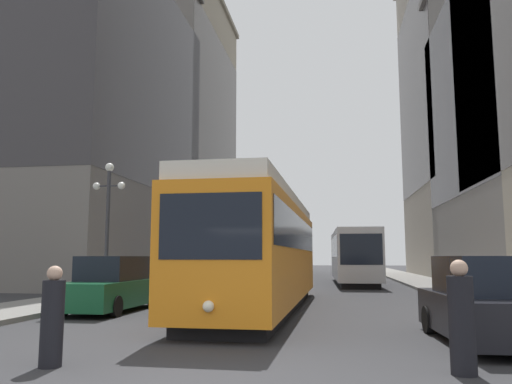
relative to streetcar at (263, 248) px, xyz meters
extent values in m
cube|color=gray|center=(-7.85, 29.45, -2.03)|extent=(3.28, 120.00, 0.15)
cube|color=gray|center=(8.48, 29.45, -2.03)|extent=(3.28, 120.00, 0.15)
cube|color=black|center=(0.00, 0.01, -1.93)|extent=(2.42, 13.26, 0.35)
cube|color=orange|center=(0.00, 0.01, -0.20)|extent=(2.83, 14.42, 3.10)
cube|color=black|center=(0.00, 0.01, 0.50)|extent=(2.85, 13.84, 1.08)
cube|color=silver|center=(0.00, 0.01, 1.57)|extent=(2.61, 14.12, 0.44)
cube|color=black|center=(-0.11, -7.16, 0.34)|extent=(2.21, 0.11, 1.40)
sphere|color=#F2EACC|center=(-0.11, -7.23, -1.30)|extent=(0.24, 0.24, 0.24)
cube|color=black|center=(3.72, 17.02, -1.93)|extent=(2.54, 11.39, 0.35)
cube|color=#B7B7BA|center=(3.72, 17.02, -0.20)|extent=(2.95, 12.38, 3.10)
cube|color=black|center=(3.72, 17.02, 0.34)|extent=(2.97, 11.89, 1.30)
cube|color=black|center=(3.92, 10.89, 0.11)|extent=(2.31, 0.15, 1.71)
cylinder|color=black|center=(-5.78, -2.80, -1.78)|extent=(0.19, 0.64, 0.64)
cylinder|color=black|center=(-5.75, 0.23, -1.78)|extent=(0.19, 0.64, 0.64)
cylinder|color=black|center=(-4.07, -2.81, -1.78)|extent=(0.19, 0.64, 0.64)
cylinder|color=black|center=(-4.04, 0.22, -1.78)|extent=(0.19, 0.64, 0.64)
cube|color=#14512D|center=(-4.91, -1.29, -1.50)|extent=(1.84, 4.90, 0.84)
cube|color=black|center=(-4.91, -1.17, -0.68)|extent=(1.61, 2.70, 0.80)
cylinder|color=black|center=(-5.72, 11.27, -1.78)|extent=(0.20, 0.65, 0.64)
cylinder|color=black|center=(-5.82, 13.89, -1.78)|extent=(0.20, 0.65, 0.64)
cylinder|color=black|center=(-4.01, 11.34, -1.78)|extent=(0.20, 0.65, 0.64)
cylinder|color=black|center=(-4.11, 13.95, -1.78)|extent=(0.20, 0.65, 0.64)
cube|color=navy|center=(-4.91, 12.61, -1.50)|extent=(1.96, 4.29, 0.84)
cube|color=black|center=(-4.92, 12.72, -0.68)|extent=(1.67, 2.38, 0.80)
cylinder|color=black|center=(6.32, -4.64, -1.78)|extent=(0.21, 0.65, 0.64)
cylinder|color=black|center=(4.62, -4.73, -1.78)|extent=(0.21, 0.65, 0.64)
cylinder|color=black|center=(4.76, -7.44, -1.78)|extent=(0.21, 0.65, 0.64)
cube|color=black|center=(5.54, -6.04, -1.50)|extent=(2.02, 4.47, 0.84)
cube|color=black|center=(5.55, -6.15, -0.68)|extent=(1.71, 2.49, 0.80)
cylinder|color=black|center=(-5.80, 18.11, -1.78)|extent=(0.19, 0.64, 0.64)
cylinder|color=black|center=(-5.74, 21.06, -1.78)|extent=(0.19, 0.64, 0.64)
cylinder|color=black|center=(-4.09, 18.08, -1.78)|extent=(0.19, 0.64, 0.64)
cylinder|color=black|center=(-4.03, 21.02, -1.78)|extent=(0.19, 0.64, 0.64)
cube|color=navy|center=(-4.91, 19.57, -1.50)|extent=(1.89, 4.78, 0.84)
cube|color=black|center=(-4.91, 19.69, -0.68)|extent=(1.63, 2.64, 0.80)
cylinder|color=black|center=(-2.22, -9.45, -1.39)|extent=(0.37, 0.37, 1.41)
sphere|color=tan|center=(-2.22, -9.45, -0.57)|extent=(0.25, 0.25, 0.25)
cylinder|color=black|center=(4.38, -9.00, -1.35)|extent=(0.39, 0.39, 1.50)
sphere|color=tan|center=(4.38, -9.00, -0.48)|extent=(0.27, 0.27, 0.27)
cylinder|color=#333338|center=(-6.81, 2.20, 0.66)|extent=(0.16, 0.16, 5.22)
sphere|color=white|center=(-6.81, 2.20, 3.43)|extent=(0.36, 0.36, 0.36)
sphere|color=white|center=(-7.36, 2.20, 2.64)|extent=(0.31, 0.31, 0.31)
sphere|color=white|center=(-6.26, 2.20, 2.64)|extent=(0.31, 0.31, 0.31)
cube|color=#333338|center=(-6.81, 2.20, 2.64)|extent=(1.10, 0.06, 0.06)
cube|color=slate|center=(-16.50, 15.74, 10.62)|extent=(14.01, 19.99, 25.45)
cube|color=#383538|center=(-16.50, 15.74, 11.90)|extent=(14.05, 20.03, 15.27)
cube|color=gray|center=(-15.82, 33.46, 12.81)|extent=(12.65, 19.71, 29.82)
cube|color=#494440|center=(-15.82, 33.46, 14.30)|extent=(12.69, 19.75, 17.89)
cube|color=gray|center=(-15.82, 33.46, 27.97)|extent=(13.25, 20.31, 0.50)
cube|color=#A89E8E|center=(17.45, 30.45, 13.60)|extent=(14.66, 17.77, 31.40)
cube|color=#544F4E|center=(17.45, 30.45, 15.17)|extent=(14.70, 17.81, 18.84)
camera|label=1|loc=(2.44, -17.40, -0.29)|focal=35.27mm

